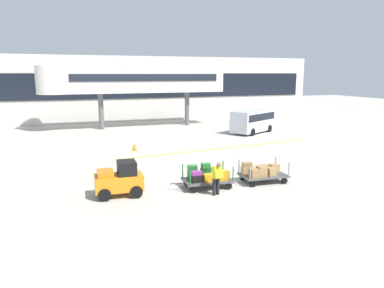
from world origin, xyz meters
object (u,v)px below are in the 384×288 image
baggage_tug (120,180)px  baggage_handler (217,177)px  baggage_cart_lead (206,177)px  baggage_cart_middle (261,172)px  shuttle_van (253,120)px  safety_cone_near (135,147)px

baggage_tug → baggage_handler: (4.12, -1.42, 0.11)m
baggage_cart_lead → baggage_cart_middle: (2.94, -0.11, -0.01)m
baggage_tug → baggage_cart_middle: baggage_tug is taller
baggage_handler → shuttle_van: bearing=55.8°
baggage_cart_lead → shuttle_van: 17.31m
shuttle_van → safety_cone_near: shuttle_van is taller
baggage_cart_lead → baggage_cart_middle: size_ratio=1.00×
safety_cone_near → baggage_tug: bearing=-104.8°
baggage_tug → baggage_cart_lead: bearing=-2.7°
safety_cone_near → baggage_handler: bearing=-81.6°
baggage_handler → shuttle_van: shuttle_van is taller
baggage_cart_middle → shuttle_van: 15.83m
baggage_cart_middle → safety_cone_near: 10.81m
baggage_cart_middle → shuttle_van: shuttle_van is taller
baggage_cart_middle → baggage_handler: baggage_handler is taller
baggage_cart_lead → safety_cone_near: baggage_cart_lead is taller
baggage_cart_lead → baggage_tug: bearing=177.3°
baggage_tug → baggage_cart_lead: size_ratio=0.71×
shuttle_van → baggage_tug: bearing=-136.5°
safety_cone_near → baggage_cart_middle: bearing=-65.2°
baggage_tug → baggage_cart_lead: (4.10, -0.19, -0.21)m
baggage_cart_lead → shuttle_van: bearing=53.4°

